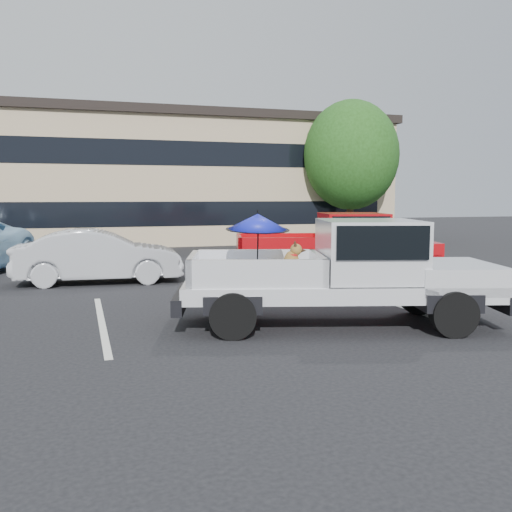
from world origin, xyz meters
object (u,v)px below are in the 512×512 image
object	(u,v)px
silver_pickup	(355,267)
silver_sedan	(99,256)
tree_right	(351,155)
red_pickup	(346,244)
tree_back	(243,160)

from	to	relation	value
silver_pickup	silver_sedan	world-z (taller)	silver_pickup
silver_pickup	silver_sedan	bearing A→B (deg)	137.83
tree_right	silver_pickup	size ratio (longest dim) A/B	1.13
red_pickup	silver_pickup	bearing A→B (deg)	-100.65
silver_pickup	red_pickup	bearing A→B (deg)	80.67
silver_pickup	red_pickup	xyz separation A→B (m)	(2.19, 4.79, -0.05)
silver_pickup	silver_sedan	xyz separation A→B (m)	(-4.16, 6.52, -0.34)
red_pickup	tree_right	bearing A→B (deg)	76.83
red_pickup	silver_sedan	xyz separation A→B (m)	(-6.36, 1.72, -0.29)
tree_right	silver_sedan	world-z (taller)	tree_right
tree_right	red_pickup	size ratio (longest dim) A/B	1.15
red_pickup	silver_sedan	size ratio (longest dim) A/B	1.36
silver_pickup	red_pickup	size ratio (longest dim) A/B	1.02
silver_sedan	tree_back	bearing A→B (deg)	-23.95
tree_back	silver_sedan	world-z (taller)	tree_back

